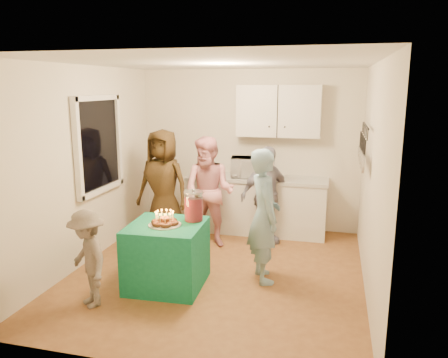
% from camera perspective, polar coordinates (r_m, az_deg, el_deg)
% --- Properties ---
extents(floor, '(4.00, 4.00, 0.00)m').
position_cam_1_polar(floor, '(5.71, -0.88, -12.09)').
color(floor, brown).
rests_on(floor, ground).
extents(ceiling, '(4.00, 4.00, 0.00)m').
position_cam_1_polar(ceiling, '(5.21, -0.98, 14.97)').
color(ceiling, white).
rests_on(ceiling, floor).
extents(back_wall, '(3.60, 3.60, 0.00)m').
position_cam_1_polar(back_wall, '(7.23, 3.23, 3.82)').
color(back_wall, silver).
rests_on(back_wall, floor).
extents(left_wall, '(4.00, 4.00, 0.00)m').
position_cam_1_polar(left_wall, '(6.03, -17.68, 1.60)').
color(left_wall, silver).
rests_on(left_wall, floor).
extents(right_wall, '(4.00, 4.00, 0.00)m').
position_cam_1_polar(right_wall, '(5.15, 18.78, -0.19)').
color(right_wall, silver).
rests_on(right_wall, floor).
extents(window_night, '(0.04, 1.00, 1.20)m').
position_cam_1_polar(window_night, '(6.23, -16.15, 4.35)').
color(window_night, black).
rests_on(window_night, left_wall).
extents(counter, '(2.20, 0.58, 0.86)m').
position_cam_1_polar(counter, '(7.09, 4.27, -3.56)').
color(counter, white).
rests_on(counter, floor).
extents(countertop, '(2.24, 0.62, 0.05)m').
position_cam_1_polar(countertop, '(6.98, 4.32, 0.04)').
color(countertop, beige).
rests_on(countertop, counter).
extents(upper_cabinet, '(1.30, 0.30, 0.80)m').
position_cam_1_polar(upper_cabinet, '(6.94, 7.15, 8.79)').
color(upper_cabinet, white).
rests_on(upper_cabinet, back_wall).
extents(pot_rack, '(0.12, 1.00, 0.60)m').
position_cam_1_polar(pot_rack, '(5.78, 17.69, 4.19)').
color(pot_rack, black).
rests_on(pot_rack, right_wall).
extents(microwave, '(0.62, 0.47, 0.31)m').
position_cam_1_polar(microwave, '(6.97, 3.28, 1.56)').
color(microwave, white).
rests_on(microwave, countertop).
extents(party_table, '(0.89, 0.89, 0.76)m').
position_cam_1_polar(party_table, '(5.28, -7.48, -9.80)').
color(party_table, '#11754C').
rests_on(party_table, floor).
extents(donut_cake, '(0.38, 0.38, 0.18)m').
position_cam_1_polar(donut_cake, '(5.08, -7.76, -5.06)').
color(donut_cake, '#381C0C').
rests_on(donut_cake, party_table).
extents(punch_jar, '(0.22, 0.22, 0.34)m').
position_cam_1_polar(punch_jar, '(5.20, -3.99, -3.64)').
color(punch_jar, red).
rests_on(punch_jar, party_table).
extents(man_birthday, '(0.60, 0.70, 1.62)m').
position_cam_1_polar(man_birthday, '(5.27, 5.27, -4.80)').
color(man_birthday, '#83A9BF').
rests_on(man_birthday, floor).
extents(woman_back_left, '(0.90, 0.65, 1.71)m').
position_cam_1_polar(woman_back_left, '(6.71, -7.96, -0.82)').
color(woman_back_left, brown).
rests_on(woman_back_left, floor).
extents(woman_back_center, '(0.86, 0.70, 1.63)m').
position_cam_1_polar(woman_back_center, '(6.39, -1.96, -1.73)').
color(woman_back_center, pink).
rests_on(woman_back_center, floor).
extents(woman_back_right, '(0.87, 0.87, 1.48)m').
position_cam_1_polar(woman_back_right, '(6.52, 5.49, -2.16)').
color(woman_back_right, '#141036').
rests_on(woman_back_right, floor).
extents(child_near_left, '(0.79, 0.74, 1.07)m').
position_cam_1_polar(child_near_left, '(4.94, -17.37, -9.92)').
color(child_near_left, '#60554D').
rests_on(child_near_left, floor).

